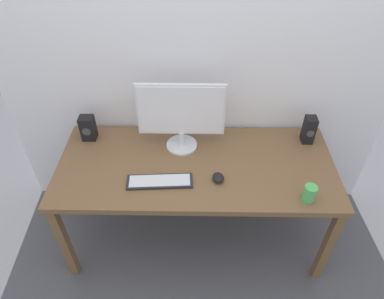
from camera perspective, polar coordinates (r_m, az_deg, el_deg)
The scene contains 9 objects.
ground_plane at distance 2.72m, azimuth 0.62°, elevation -13.36°, with size 6.00×6.00×0.00m, color #4C4C51.
wall_back at distance 2.11m, azimuth 1.03°, elevation 21.49°, with size 2.62×0.04×3.00m, color silver.
desk at distance 2.22m, azimuth 0.74°, elevation -3.64°, with size 1.73×0.75×0.72m.
monitor at distance 2.15m, azimuth -1.72°, elevation 5.80°, with size 0.55×0.20×0.46m.
keyboard_primary at distance 2.06m, azimuth -5.23°, elevation -5.23°, with size 0.39×0.14×0.02m.
mouse at distance 2.06m, azimuth 4.42°, elevation -4.64°, with size 0.07×0.08×0.04m, color black.
speaker_right at distance 2.40m, azimuth 18.74°, elevation 3.09°, with size 0.07×0.09×0.19m.
speaker_left at distance 2.41m, azimuth -16.65°, elevation 3.41°, with size 0.09×0.08×0.17m.
coffee_mug at distance 2.04m, azimuth 18.81°, elevation -6.86°, with size 0.07×0.07×0.11m, color #4CB259.
Camera 1 is at (-0.00, -1.57, 2.22)m, focal length 32.46 mm.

